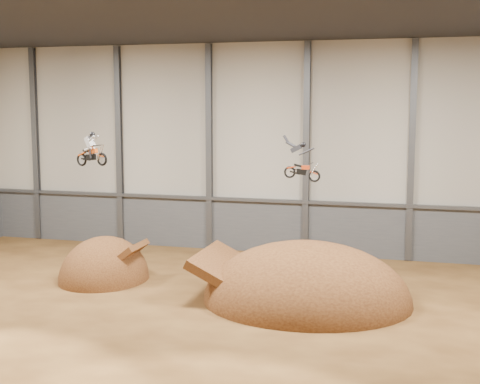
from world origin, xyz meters
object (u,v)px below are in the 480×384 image
(landing_ramp, at_px, (306,302))
(fmx_rider_b, at_px, (301,159))
(fmx_rider_a, at_px, (92,147))
(takeoff_ramp, at_px, (104,279))

(landing_ramp, xyz_separation_m, fmx_rider_b, (-0.38, 0.27, 7.25))
(landing_ramp, distance_m, fmx_rider_b, 7.26)
(fmx_rider_a, distance_m, fmx_rider_b, 10.94)
(landing_ramp, bearing_deg, takeoff_ramp, 174.26)
(fmx_rider_a, xyz_separation_m, fmx_rider_b, (10.84, 1.37, -0.47))
(landing_ramp, relative_size, fmx_rider_a, 4.97)
(takeoff_ramp, bearing_deg, fmx_rider_b, -4.58)
(takeoff_ramp, relative_size, landing_ramp, 0.54)
(fmx_rider_b, bearing_deg, fmx_rider_a, -172.71)
(landing_ramp, bearing_deg, fmx_rider_b, 144.55)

